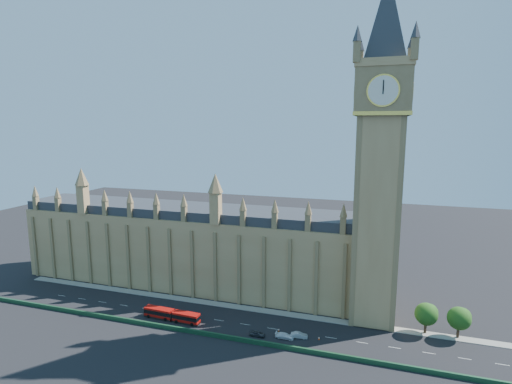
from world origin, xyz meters
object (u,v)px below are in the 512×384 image
(car_grey, at_px, (257,334))
(car_silver, at_px, (299,335))
(red_bus, at_px, (172,315))
(car_white, at_px, (284,336))

(car_grey, relative_size, car_silver, 0.92)
(red_bus, distance_m, car_grey, 26.26)
(car_silver, xyz_separation_m, car_white, (-3.62, -1.43, -0.02))
(car_grey, height_order, car_white, car_white)
(red_bus, distance_m, car_white, 33.41)
(red_bus, height_order, car_silver, red_bus)
(car_grey, xyz_separation_m, car_silver, (10.80, 2.56, 0.04))
(car_white, bearing_deg, car_silver, -68.80)
(car_grey, distance_m, car_silver, 11.10)
(car_grey, height_order, car_silver, car_silver)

